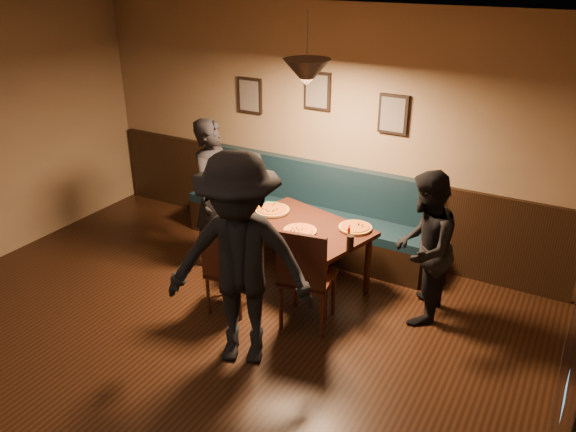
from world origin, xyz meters
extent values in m
plane|color=black|center=(0.00, 0.00, 0.00)|extent=(7.00, 7.00, 0.00)
plane|color=silver|center=(0.00, 0.00, 2.80)|extent=(7.00, 7.00, 0.00)
plane|color=#8C704F|center=(0.00, 3.50, 1.40)|extent=(6.00, 0.00, 6.00)
cube|color=black|center=(0.00, 3.47, 0.50)|extent=(5.88, 0.06, 1.00)
plane|color=black|center=(2.93, 0.50, 1.50)|extent=(0.00, 2.40, 2.40)
cube|color=black|center=(-0.90, 3.47, 1.70)|extent=(0.32, 0.04, 0.42)
cube|color=black|center=(0.00, 3.47, 1.85)|extent=(0.32, 0.04, 0.42)
cube|color=black|center=(0.90, 3.47, 1.70)|extent=(0.32, 0.04, 0.42)
cone|color=black|center=(0.39, 2.45, 2.25)|extent=(0.44, 0.44, 0.25)
cube|color=black|center=(0.39, 2.45, 0.35)|extent=(1.48, 1.15, 0.70)
imported|color=black|center=(-0.71, 2.42, 0.84)|extent=(0.41, 0.62, 1.68)
imported|color=black|center=(1.63, 2.47, 0.75)|extent=(0.63, 0.77, 1.50)
imported|color=black|center=(0.49, 1.12, 0.95)|extent=(1.39, 1.09, 1.89)
cylinder|color=gold|center=(-0.07, 2.58, 0.72)|extent=(0.45, 0.45, 0.04)
cylinder|color=orange|center=(0.43, 2.28, 0.72)|extent=(0.39, 0.39, 0.04)
cylinder|color=orange|center=(0.88, 2.62, 0.72)|extent=(0.41, 0.41, 0.04)
cylinder|color=black|center=(1.01, 2.19, 0.78)|extent=(0.09, 0.09, 0.15)
cylinder|color=#A72805|center=(0.89, 2.44, 0.76)|extent=(0.04, 0.04, 0.12)
cube|color=#217C37|center=(-0.19, 2.75, 0.70)|extent=(0.18, 0.18, 0.01)
cube|color=#1D6E31|center=(-0.14, 2.15, 0.70)|extent=(0.18, 0.18, 0.01)
cube|color=silver|center=(0.36, 2.05, 0.70)|extent=(0.17, 0.07, 0.00)
camera|label=1|loc=(2.82, -2.21, 3.23)|focal=35.41mm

